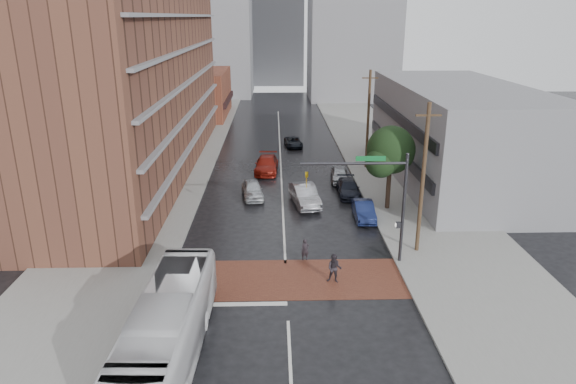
{
  "coord_description": "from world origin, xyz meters",
  "views": [
    {
      "loc": [
        -0.61,
        -26.88,
        14.93
      ],
      "look_at": [
        0.27,
        6.39,
        3.5
      ],
      "focal_mm": 32.0,
      "sensor_mm": 36.0,
      "label": 1
    }
  ],
  "objects_px": {
    "transit_bus": "(168,327)",
    "pedestrian_a": "(305,250)",
    "car_parked_mid": "(348,188)",
    "car_travel_a": "(252,190)",
    "car_travel_b": "(305,195)",
    "car_parked_near": "(364,211)",
    "pedestrian_b": "(334,269)",
    "suv_travel": "(293,142)",
    "car_travel_c": "(267,165)",
    "car_parked_far": "(339,174)"
  },
  "relations": [
    {
      "from": "suv_travel",
      "to": "car_parked_far",
      "type": "height_order",
      "value": "car_parked_far"
    },
    {
      "from": "car_travel_b",
      "to": "car_parked_near",
      "type": "height_order",
      "value": "car_travel_b"
    },
    {
      "from": "pedestrian_a",
      "to": "suv_travel",
      "type": "height_order",
      "value": "pedestrian_a"
    },
    {
      "from": "car_travel_b",
      "to": "car_travel_c",
      "type": "xyz_separation_m",
      "value": [
        -3.3,
        9.62,
        -0.06
      ]
    },
    {
      "from": "car_travel_b",
      "to": "suv_travel",
      "type": "relative_size",
      "value": 1.25
    },
    {
      "from": "suv_travel",
      "to": "car_parked_mid",
      "type": "relative_size",
      "value": 0.92
    },
    {
      "from": "car_parked_mid",
      "to": "car_parked_far",
      "type": "xyz_separation_m",
      "value": [
        -0.29,
        4.04,
        0.05
      ]
    },
    {
      "from": "car_parked_near",
      "to": "pedestrian_b",
      "type": "bearing_deg",
      "value": -108.06
    },
    {
      "from": "pedestrian_b",
      "to": "car_travel_a",
      "type": "height_order",
      "value": "pedestrian_b"
    },
    {
      "from": "pedestrian_a",
      "to": "car_parked_far",
      "type": "xyz_separation_m",
      "value": [
        4.24,
        16.61,
        -0.03
      ]
    },
    {
      "from": "car_travel_a",
      "to": "car_parked_mid",
      "type": "bearing_deg",
      "value": -4.6
    },
    {
      "from": "car_travel_c",
      "to": "car_parked_far",
      "type": "bearing_deg",
      "value": -21.82
    },
    {
      "from": "pedestrian_b",
      "to": "car_travel_b",
      "type": "height_order",
      "value": "pedestrian_b"
    },
    {
      "from": "car_travel_b",
      "to": "pedestrian_a",
      "type": "bearing_deg",
      "value": -102.77
    },
    {
      "from": "pedestrian_b",
      "to": "car_travel_c",
      "type": "relative_size",
      "value": 0.33
    },
    {
      "from": "car_travel_a",
      "to": "car_parked_far",
      "type": "distance_m",
      "value": 9.25
    },
    {
      "from": "transit_bus",
      "to": "car_parked_near",
      "type": "height_order",
      "value": "transit_bus"
    },
    {
      "from": "transit_bus",
      "to": "suv_travel",
      "type": "distance_m",
      "value": 40.92
    },
    {
      "from": "transit_bus",
      "to": "car_travel_c",
      "type": "relative_size",
      "value": 2.14
    },
    {
      "from": "car_parked_mid",
      "to": "car_parked_far",
      "type": "bearing_deg",
      "value": 94.9
    },
    {
      "from": "pedestrian_a",
      "to": "car_travel_b",
      "type": "xyz_separation_m",
      "value": [
        0.56,
        10.25,
        0.12
      ]
    },
    {
      "from": "pedestrian_a",
      "to": "car_travel_b",
      "type": "relative_size",
      "value": 0.28
    },
    {
      "from": "car_travel_c",
      "to": "car_parked_far",
      "type": "height_order",
      "value": "car_travel_c"
    },
    {
      "from": "suv_travel",
      "to": "pedestrian_b",
      "type": "bearing_deg",
      "value": -94.07
    },
    {
      "from": "transit_bus",
      "to": "car_parked_mid",
      "type": "bearing_deg",
      "value": 65.09
    },
    {
      "from": "transit_bus",
      "to": "car_travel_c",
      "type": "bearing_deg",
      "value": 84.13
    },
    {
      "from": "car_parked_near",
      "to": "car_parked_mid",
      "type": "bearing_deg",
      "value": 95.21
    },
    {
      "from": "transit_bus",
      "to": "car_parked_mid",
      "type": "height_order",
      "value": "transit_bus"
    },
    {
      "from": "car_travel_b",
      "to": "car_travel_c",
      "type": "bearing_deg",
      "value": 99.31
    },
    {
      "from": "pedestrian_a",
      "to": "car_travel_c",
      "type": "xyz_separation_m",
      "value": [
        -2.74,
        19.87,
        0.06
      ]
    },
    {
      "from": "suv_travel",
      "to": "car_parked_near",
      "type": "height_order",
      "value": "car_parked_near"
    },
    {
      "from": "pedestrian_a",
      "to": "car_parked_near",
      "type": "bearing_deg",
      "value": 43.27
    },
    {
      "from": "transit_bus",
      "to": "pedestrian_b",
      "type": "bearing_deg",
      "value": 41.4
    },
    {
      "from": "car_travel_a",
      "to": "suv_travel",
      "type": "relative_size",
      "value": 1.03
    },
    {
      "from": "car_travel_a",
      "to": "suv_travel",
      "type": "height_order",
      "value": "car_travel_a"
    },
    {
      "from": "car_parked_mid",
      "to": "car_parked_near",
      "type": "bearing_deg",
      "value": -84.82
    },
    {
      "from": "car_parked_near",
      "to": "car_parked_mid",
      "type": "distance_m",
      "value": 5.59
    },
    {
      "from": "transit_bus",
      "to": "car_travel_c",
      "type": "xyz_separation_m",
      "value": [
        4.04,
        29.69,
        -0.83
      ]
    },
    {
      "from": "car_travel_c",
      "to": "suv_travel",
      "type": "xyz_separation_m",
      "value": [
        3.09,
        10.59,
        -0.21
      ]
    },
    {
      "from": "pedestrian_a",
      "to": "car_travel_c",
      "type": "distance_m",
      "value": 20.05
    },
    {
      "from": "pedestrian_a",
      "to": "car_travel_a",
      "type": "bearing_deg",
      "value": 96.2
    },
    {
      "from": "car_travel_a",
      "to": "car_travel_c",
      "type": "bearing_deg",
      "value": 74.23
    },
    {
      "from": "pedestrian_b",
      "to": "car_travel_a",
      "type": "bearing_deg",
      "value": 124.52
    },
    {
      "from": "pedestrian_b",
      "to": "suv_travel",
      "type": "relative_size",
      "value": 0.43
    },
    {
      "from": "transit_bus",
      "to": "pedestrian_a",
      "type": "relative_size",
      "value": 7.98
    },
    {
      "from": "car_travel_b",
      "to": "car_parked_mid",
      "type": "height_order",
      "value": "car_travel_b"
    },
    {
      "from": "car_travel_b",
      "to": "car_parked_mid",
      "type": "distance_m",
      "value": 4.6
    },
    {
      "from": "suv_travel",
      "to": "car_parked_far",
      "type": "distance_m",
      "value": 14.38
    },
    {
      "from": "pedestrian_b",
      "to": "car_parked_near",
      "type": "bearing_deg",
      "value": 85.91
    },
    {
      "from": "transit_bus",
      "to": "car_travel_b",
      "type": "xyz_separation_m",
      "value": [
        7.34,
        20.08,
        -0.77
      ]
    }
  ]
}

